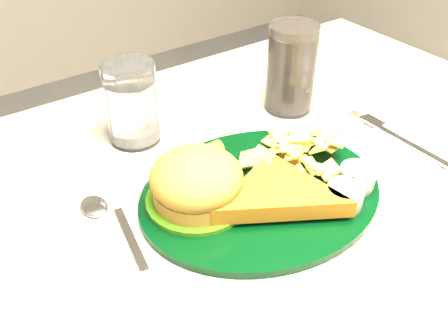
# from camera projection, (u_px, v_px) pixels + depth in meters

# --- Properties ---
(dinner_plate) EXTENTS (0.36, 0.31, 0.08)m
(dinner_plate) POSITION_uv_depth(u_px,v_px,m) (262.00, 173.00, 0.66)
(dinner_plate) COLOR black
(dinner_plate) RESTS_ON table
(water_glass) EXTENTS (0.09, 0.09, 0.13)m
(water_glass) POSITION_uv_depth(u_px,v_px,m) (132.00, 103.00, 0.75)
(water_glass) COLOR white
(water_glass) RESTS_ON table
(cola_glass) EXTENTS (0.10, 0.10, 0.15)m
(cola_glass) POSITION_uv_depth(u_px,v_px,m) (291.00, 69.00, 0.83)
(cola_glass) COLOR black
(cola_glass) RESTS_ON table
(fork_napkin) EXTENTS (0.13, 0.17, 0.01)m
(fork_napkin) POSITION_uv_depth(u_px,v_px,m) (407.00, 143.00, 0.77)
(fork_napkin) COLOR white
(fork_napkin) RESTS_ON table
(spoon) EXTENTS (0.07, 0.17, 0.01)m
(spoon) POSITION_uv_depth(u_px,v_px,m) (130.00, 237.00, 0.61)
(spoon) COLOR white
(spoon) RESTS_ON table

